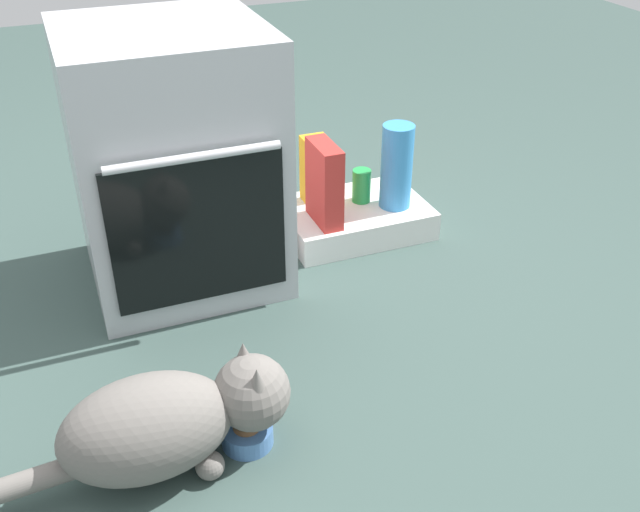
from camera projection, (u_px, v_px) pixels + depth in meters
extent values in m
plane|color=#384C47|center=(211.00, 348.00, 2.06)|extent=(8.00, 8.00, 0.00)
cube|color=#B7BABF|center=(174.00, 160.00, 2.20)|extent=(0.58, 0.57, 0.80)
cube|color=black|center=(199.00, 233.00, 2.02)|extent=(0.49, 0.01, 0.44)
cylinder|color=silver|center=(194.00, 157.00, 1.87)|extent=(0.47, 0.02, 0.02)
cube|color=white|center=(354.00, 218.00, 2.61)|extent=(0.51, 0.35, 0.10)
cylinder|color=#4C7AB7|center=(247.00, 435.00, 1.74)|extent=(0.13, 0.13, 0.05)
sphere|color=brown|center=(247.00, 429.00, 1.73)|extent=(0.07, 0.07, 0.07)
ellipsoid|color=slate|center=(147.00, 428.00, 1.61)|extent=(0.40, 0.25, 0.24)
sphere|color=slate|center=(252.00, 392.00, 1.68)|extent=(0.18, 0.18, 0.18)
cone|color=slate|center=(244.00, 357.00, 1.68)|extent=(0.06, 0.06, 0.08)
cone|color=slate|center=(257.00, 383.00, 1.60)|extent=(0.06, 0.06, 0.08)
sphere|color=slate|center=(195.00, 426.00, 1.75)|extent=(0.07, 0.07, 0.07)
sphere|color=slate|center=(210.00, 465.00, 1.65)|extent=(0.07, 0.07, 0.07)
cylinder|color=green|center=(361.00, 186.00, 2.58)|extent=(0.07, 0.07, 0.12)
cube|color=orange|center=(314.00, 168.00, 2.56)|extent=(0.09, 0.06, 0.24)
cylinder|color=#388CD1|center=(397.00, 167.00, 2.50)|extent=(0.11, 0.11, 0.30)
cube|color=#B72D28|center=(324.00, 184.00, 2.41)|extent=(0.07, 0.18, 0.28)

